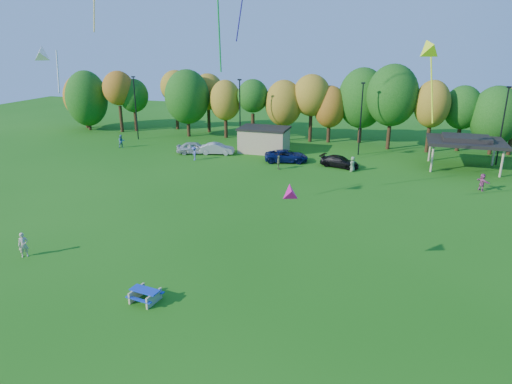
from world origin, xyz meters
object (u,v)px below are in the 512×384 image
(car_d, at_px, (339,162))
(picnic_table, at_px, (145,294))
(car_b, at_px, (217,149))
(car_c, at_px, (286,156))
(car_a, at_px, (194,148))
(kite_flyer, at_px, (23,245))

(car_d, bearing_deg, picnic_table, -177.39)
(car_b, distance_m, car_c, 9.48)
(picnic_table, height_order, car_a, car_a)
(picnic_table, distance_m, kite_flyer, 11.06)
(picnic_table, distance_m, car_c, 32.37)
(car_b, relative_size, car_c, 0.84)
(kite_flyer, bearing_deg, car_b, 45.12)
(kite_flyer, bearing_deg, car_d, 17.46)
(car_b, height_order, car_c, car_c)
(car_b, bearing_deg, car_c, -107.77)
(car_c, height_order, car_d, car_c)
(kite_flyer, height_order, car_c, kite_flyer)
(picnic_table, xyz_separation_m, car_a, (-12.07, 32.91, 0.35))
(car_a, bearing_deg, car_d, -110.51)
(kite_flyer, bearing_deg, picnic_table, -54.90)
(car_c, bearing_deg, car_b, 69.24)
(picnic_table, relative_size, car_a, 0.41)
(car_c, bearing_deg, kite_flyer, 145.78)
(car_a, distance_m, car_d, 18.80)
(car_a, bearing_deg, car_c, -110.11)
(car_c, bearing_deg, car_d, -107.64)
(kite_flyer, distance_m, car_b, 31.04)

